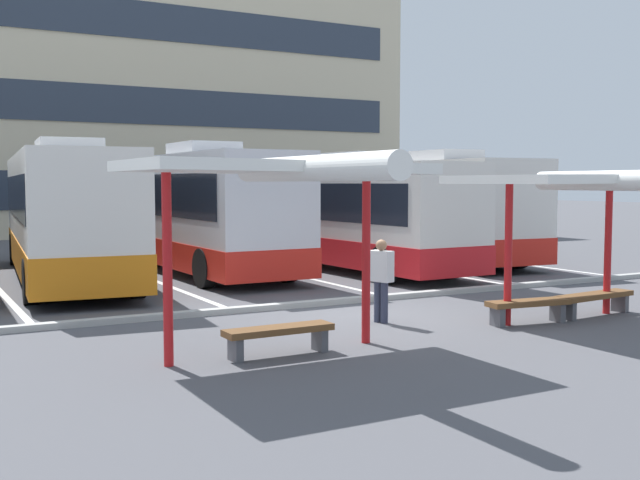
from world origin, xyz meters
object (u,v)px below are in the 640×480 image
Objects in this scene: waiting_shelter_0 at (281,172)px; coach_bus_3 at (331,215)px; coach_bus_2 at (186,211)px; coach_bus_1 at (65,216)px; waiting_passenger_0 at (381,275)px; bench_2 at (595,298)px; coach_bus_4 at (424,210)px; waiting_shelter_1 at (573,183)px; bench_1 at (528,306)px; bench_0 at (279,334)px.

coach_bus_3 is at bearing 57.02° from waiting_shelter_0.
coach_bus_1 is at bearing -165.64° from coach_bus_2.
bench_2 is at bearing -18.89° from waiting_passenger_0.
waiting_shelter_1 is (-4.71, -10.99, 0.91)m from coach_bus_4.
coach_bus_1 is 1.12× the size of coach_bus_4.
waiting_shelter_1 reaches higher than waiting_passenger_0.
waiting_shelter_0 is 1.04× the size of waiting_shelter_1.
waiting_shelter_0 is 2.79× the size of bench_1.
waiting_shelter_0 is (-2.73, -12.29, 1.02)m from coach_bus_2.
coach_bus_4 is 6.38× the size of bench_1.
bench_2 is (7.00, 0.27, -2.44)m from waiting_shelter_0.
bench_0 is at bearing -84.77° from coach_bus_1.
waiting_shelter_1 is 2.46m from bench_2.
coach_bus_3 is at bearing 80.69° from bench_1.
waiting_shelter_1 is (6.10, 0.07, -0.16)m from waiting_shelter_0.
coach_bus_1 is 3.88m from coach_bus_2.
waiting_shelter_1 is at bearing -57.65° from coach_bus_1.
bench_2 is at bearing 1.30° from bench_1.
coach_bus_2 reaches higher than bench_2.
coach_bus_4 is at bearing 66.82° from waiting_shelter_1.
bench_1 is 1.80m from bench_2.
coach_bus_3 is 2.68× the size of waiting_shelter_1.
waiting_shelter_0 is at bearing -122.98° from coach_bus_3.
coach_bus_1 is 6.03× the size of bench_2.
bench_1 is (5.20, 0.23, -2.44)m from waiting_shelter_0.
coach_bus_1 reaches higher than coach_bus_4.
coach_bus_1 is 10.45m from waiting_passenger_0.
coach_bus_1 is 11.42m from waiting_shelter_0.
waiting_passenger_0 is (-7.92, -9.38, -0.81)m from coach_bus_4.
coach_bus_3 reaches higher than bench_1.
coach_bus_2 reaches higher than waiting_passenger_0.
waiting_passenger_0 is (2.89, 1.68, -1.89)m from waiting_shelter_0.
bench_1 is at bearing -99.31° from coach_bus_3.
waiting_shelter_0 is 2.35× the size of bench_2.
bench_0 is at bearing -102.62° from coach_bus_2.
waiting_passenger_0 is at bearing -67.89° from coach_bus_1.
bench_2 is (-3.81, -10.79, -1.36)m from coach_bus_4.
waiting_shelter_0 is at bearing -179.37° from waiting_shelter_1.
coach_bus_4 is at bearing -1.28° from coach_bus_1.
waiting_passenger_0 reaches higher than bench_0.
coach_bus_3 is (4.18, -1.64, -0.14)m from coach_bus_2.
waiting_shelter_1 is (7.13, -11.26, 0.90)m from coach_bus_1.
waiting_shelter_0 is at bearing -134.34° from coach_bus_4.
coach_bus_2 is 12.39m from bench_1.
waiting_shelter_1 is (6.10, -0.02, 2.28)m from bench_0.
bench_1 is (-1.71, -10.42, -1.29)m from coach_bus_3.
coach_bus_4 is 2.28× the size of waiting_shelter_0.
coach_bus_4 is at bearing 49.83° from waiting_passenger_0.
bench_1 and bench_2 have the same top height.
coach_bus_2 reaches higher than coach_bus_4.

